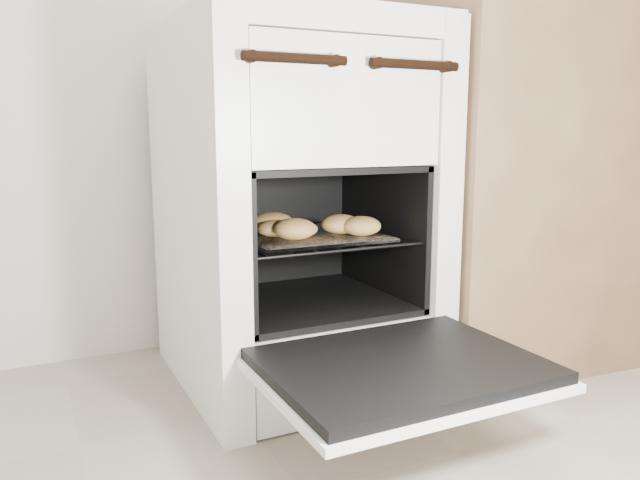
# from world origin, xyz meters

# --- Properties ---
(stove) EXTENTS (0.57, 0.63, 0.87)m
(stove) POSITION_xyz_m (-0.13, 1.18, 0.43)
(stove) COLOR white
(stove) RESTS_ON ground
(oven_door) EXTENTS (0.51, 0.40, 0.04)m
(oven_door) POSITION_xyz_m (-0.13, 0.71, 0.19)
(oven_door) COLOR black
(oven_door) RESTS_ON stove
(oven_rack) EXTENTS (0.41, 0.40, 0.01)m
(oven_rack) POSITION_xyz_m (-0.13, 1.12, 0.37)
(oven_rack) COLOR black
(oven_rack) RESTS_ON stove
(foil_sheet) EXTENTS (0.32, 0.28, 0.01)m
(foil_sheet) POSITION_xyz_m (-0.13, 1.10, 0.38)
(foil_sheet) COLOR white
(foil_sheet) RESTS_ON oven_rack
(baked_rolls) EXTENTS (0.31, 0.29, 0.05)m
(baked_rolls) POSITION_xyz_m (-0.14, 1.09, 0.40)
(baked_rolls) COLOR tan
(baked_rolls) RESTS_ON foil_sheet
(counter) EXTENTS (1.03, 0.73, 0.99)m
(counter) POSITION_xyz_m (0.68, 1.16, 0.49)
(counter) COLOR brown
(counter) RESTS_ON ground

